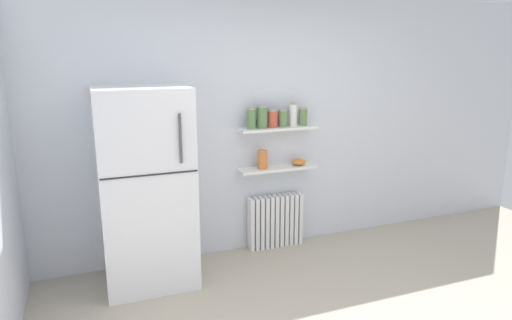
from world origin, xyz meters
The scene contains 13 objects.
back_wall centered at (0.00, 2.05, 1.30)m, with size 7.04×0.10×2.60m, color silver.
refrigerator centered at (-1.17, 1.66, 0.88)m, with size 0.78×0.72×1.75m.
radiator centered at (0.18, 1.92, 0.28)m, with size 0.59×0.12×0.56m.
wall_shelf_lower centered at (0.18, 1.89, 0.87)m, with size 0.81×0.22×0.03m, color white.
wall_shelf_upper centered at (0.18, 1.89, 1.28)m, with size 0.81×0.22×0.03m, color white.
storage_jar_0 centered at (-0.10, 1.89, 1.40)m, with size 0.09×0.09×0.21m.
storage_jar_1 centered at (0.02, 1.89, 1.41)m, with size 0.11×0.11×0.22m.
storage_jar_2 centered at (0.13, 1.89, 1.38)m, with size 0.10×0.10×0.18m.
storage_jar_3 centered at (0.24, 1.89, 1.38)m, with size 0.09×0.09×0.18m.
storage_jar_4 centered at (0.35, 1.89, 1.41)m, with size 0.08×0.08×0.24m.
storage_jar_5 centered at (0.46, 1.89, 1.39)m, with size 0.09×0.09×0.19m.
vase centered at (0.02, 1.89, 0.97)m, with size 0.10×0.10×0.19m, color #CC7033.
shelf_bowl centered at (0.42, 1.89, 0.91)m, with size 0.15×0.15×0.07m, color orange.
Camera 1 is at (-1.62, -2.20, 2.04)m, focal length 31.66 mm.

